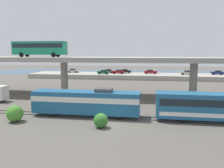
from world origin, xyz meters
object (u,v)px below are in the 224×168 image
object	(u,v)px
train_locomotive	(81,101)
parked_car_7	(118,72)
parked_car_4	(187,72)
transit_bus_on_overpass	(40,48)
parked_car_6	(217,72)
parked_car_2	(103,72)
parked_car_3	(108,71)
parked_car_5	(151,72)
parked_car_0	(73,71)
parked_car_1	(125,71)

from	to	relation	value
train_locomotive	parked_car_7	bearing A→B (deg)	-88.60
parked_car_4	train_locomotive	bearing A→B (deg)	66.07
train_locomotive	parked_car_4	xyz separation A→B (m)	(22.63, 50.99, 0.14)
transit_bus_on_overpass	parked_car_6	size ratio (longest dim) A/B	2.95
parked_car_2	transit_bus_on_overpass	bearing A→B (deg)	76.48
parked_car_2	parked_car_7	world-z (taller)	same
transit_bus_on_overpass	parked_car_2	distance (m)	34.37
parked_car_3	parked_car_5	world-z (taller)	same
parked_car_7	parked_car_0	bearing A→B (deg)	-5.90
parked_car_2	parked_car_3	size ratio (longest dim) A/B	0.99
parked_car_0	transit_bus_on_overpass	bearing A→B (deg)	-82.56
transit_bus_on_overpass	parked_car_0	size ratio (longest dim) A/B	2.66
transit_bus_on_overpass	parked_car_3	bearing A→B (deg)	-103.75
parked_car_3	parked_car_0	bearing A→B (deg)	1.24
parked_car_0	parked_car_2	size ratio (longest dim) A/B	1.11
parked_car_1	parked_car_6	world-z (taller)	same
train_locomotive	parked_car_6	world-z (taller)	train_locomotive
train_locomotive	parked_car_0	bearing A→B (deg)	-70.15
transit_bus_on_overpass	parked_car_2	bearing A→B (deg)	-103.52
parked_car_1	parked_car_7	distance (m)	3.92
parked_car_6	transit_bus_on_overpass	bearing A→B (deg)	37.59
train_locomotive	parked_car_3	size ratio (longest dim) A/B	4.12
parked_car_2	parked_car_6	size ratio (longest dim) A/B	1.00
parked_car_4	parked_car_6	world-z (taller)	same
parked_car_5	parked_car_6	xyz separation A→B (m)	(22.96, 0.35, -0.00)
parked_car_1	transit_bus_on_overpass	bearing A→B (deg)	-111.99
parked_car_0	parked_car_5	size ratio (longest dim) A/B	0.98
train_locomotive	parked_car_6	distance (m)	62.48
parked_car_1	parked_car_6	size ratio (longest dim) A/B	1.02
parked_car_2	parked_car_6	distance (m)	39.89
parked_car_0	parked_car_3	world-z (taller)	same
parked_car_1	parked_car_7	bearing A→B (deg)	-124.31
parked_car_4	parked_car_5	bearing A→B (deg)	-7.17
parked_car_4	parked_car_5	xyz separation A→B (m)	(-12.34, 1.55, 0.00)
train_locomotive	parked_car_1	size ratio (longest dim) A/B	4.05
parked_car_7	transit_bus_on_overpass	bearing A→B (deg)	69.32
parked_car_3	transit_bus_on_overpass	bearing A→B (deg)	76.25
transit_bus_on_overpass	parked_car_0	bearing A→B (deg)	-82.56
train_locomotive	parked_car_2	world-z (taller)	train_locomotive
parked_car_0	parked_car_7	bearing A→B (deg)	-5.90
parked_car_3	parked_car_5	distance (m)	15.59
parked_car_2	parked_car_1	bearing A→B (deg)	-144.95
parked_car_1	parked_car_7	world-z (taller)	same
parked_car_3	parked_car_1	bearing A→B (deg)	-169.96
transit_bus_on_overpass	parked_car_1	size ratio (longest dim) A/B	2.89
train_locomotive	parked_car_7	size ratio (longest dim) A/B	3.85
parked_car_4	transit_bus_on_overpass	bearing A→B (deg)	43.24
train_locomotive	transit_bus_on_overpass	bearing A→B (deg)	-48.89
parked_car_5	parked_car_7	world-z (taller)	same
transit_bus_on_overpass	parked_car_2	size ratio (longest dim) A/B	2.96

